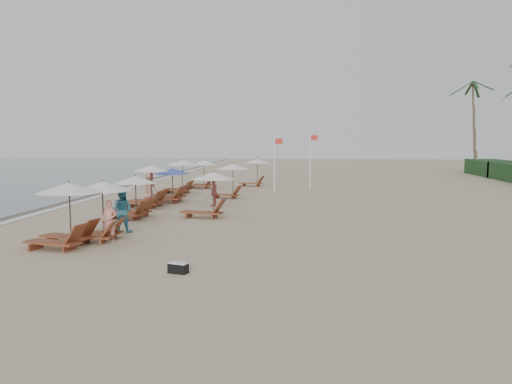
# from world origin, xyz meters

# --- Properties ---
(ground) EXTENTS (160.00, 160.00, 0.00)m
(ground) POSITION_xyz_m (0.00, 0.00, 0.00)
(ground) COLOR tan
(ground) RESTS_ON ground
(wet_sand_band) EXTENTS (3.20, 140.00, 0.01)m
(wet_sand_band) POSITION_xyz_m (-12.50, 10.00, 0.00)
(wet_sand_band) COLOR #6B5E4C
(wet_sand_band) RESTS_ON ground
(foam_line) EXTENTS (0.50, 140.00, 0.02)m
(foam_line) POSITION_xyz_m (-11.20, 10.00, 0.01)
(foam_line) COLOR white
(foam_line) RESTS_ON ground
(lounger_station_0) EXTENTS (2.74, 2.38, 2.31)m
(lounger_station_0) POSITION_xyz_m (-6.01, -2.37, 1.15)
(lounger_station_0) COLOR brown
(lounger_station_0) RESTS_ON ground
(lounger_station_1) EXTENTS (2.45, 2.30, 2.26)m
(lounger_station_1) POSITION_xyz_m (-5.23, -1.10, 1.24)
(lounger_station_1) COLOR brown
(lounger_station_1) RESTS_ON ground
(lounger_station_2) EXTENTS (2.58, 2.48, 2.06)m
(lounger_station_2) POSITION_xyz_m (-5.91, 4.63, 0.97)
(lounger_station_2) COLOR brown
(lounger_station_2) RESTS_ON ground
(lounger_station_3) EXTENTS (2.66, 2.41, 2.38)m
(lounger_station_3) POSITION_xyz_m (-6.38, 8.74, 1.02)
(lounger_station_3) COLOR brown
(lounger_station_3) RESTS_ON ground
(lounger_station_4) EXTENTS (2.81, 2.38, 2.07)m
(lounger_station_4) POSITION_xyz_m (-5.78, 11.16, 0.97)
(lounger_station_4) COLOR brown
(lounger_station_4) RESTS_ON ground
(lounger_station_5) EXTENTS (2.64, 2.43, 2.35)m
(lounger_station_5) POSITION_xyz_m (-6.29, 16.31, 1.26)
(lounger_station_5) COLOR brown
(lounger_station_5) RESTS_ON ground
(lounger_station_6) EXTENTS (2.50, 2.10, 2.17)m
(lounger_station_6) POSITION_xyz_m (-5.50, 20.13, 1.04)
(lounger_station_6) COLOR brown
(lounger_station_6) RESTS_ON ground
(inland_station_0) EXTENTS (2.81, 2.24, 2.22)m
(inland_station_0) POSITION_xyz_m (-2.17, 5.09, 1.32)
(inland_station_0) COLOR brown
(inland_station_0) RESTS_ON ground
(inland_station_1) EXTENTS (2.61, 2.24, 2.22)m
(inland_station_1) POSITION_xyz_m (-2.29, 13.60, 1.44)
(inland_station_1) COLOR brown
(inland_station_1) RESTS_ON ground
(inland_station_2) EXTENTS (2.67, 2.24, 2.22)m
(inland_station_2) POSITION_xyz_m (-1.51, 22.28, 1.41)
(inland_station_2) COLOR brown
(inland_station_2) RESTS_ON ground
(beachgoer_near) EXTENTS (0.59, 0.40, 1.59)m
(beachgoer_near) POSITION_xyz_m (-4.71, -1.41, 0.80)
(beachgoer_near) COLOR tan
(beachgoer_near) RESTS_ON ground
(beachgoer_mid_a) EXTENTS (0.93, 0.75, 1.82)m
(beachgoer_mid_a) POSITION_xyz_m (-4.97, 0.73, 0.91)
(beachgoer_mid_a) COLOR teal
(beachgoer_mid_a) RESTS_ON ground
(beachgoer_far_a) EXTENTS (0.41, 0.94, 1.58)m
(beachgoer_far_a) POSITION_xyz_m (-2.63, 9.48, 0.79)
(beachgoer_far_a) COLOR #B04D46
(beachgoer_far_a) RESTS_ON ground
(beachgoer_far_b) EXTENTS (0.93, 1.08, 1.86)m
(beachgoer_far_b) POSITION_xyz_m (-7.02, 11.48, 0.93)
(beachgoer_far_b) COLOR #B17760
(beachgoer_far_b) RESTS_ON ground
(duffel_bag) EXTENTS (0.62, 0.44, 0.31)m
(duffel_bag) POSITION_xyz_m (-1.07, -5.63, 0.16)
(duffel_bag) COLOR black
(duffel_bag) RESTS_ON ground
(flag_pole_near) EXTENTS (0.59, 0.08, 4.07)m
(flag_pole_near) POSITION_xyz_m (0.45, 16.77, 2.27)
(flag_pole_near) COLOR silver
(flag_pole_near) RESTS_ON ground
(flag_pole_far) EXTENTS (0.59, 0.08, 4.32)m
(flag_pole_far) POSITION_xyz_m (2.97, 20.08, 2.40)
(flag_pole_far) COLOR silver
(flag_pole_far) RESTS_ON ground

